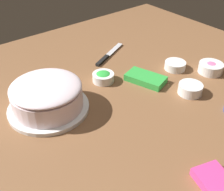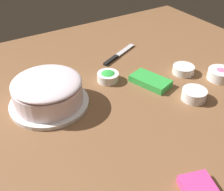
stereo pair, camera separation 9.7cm
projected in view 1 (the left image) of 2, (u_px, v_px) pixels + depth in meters
ground_plane at (144, 101)px, 1.01m from camera, size 1.54×1.54×0.00m
frosted_cake at (47, 97)px, 0.94m from camera, size 0.27×0.27×0.11m
spreading_knife at (107, 56)px, 1.27m from camera, size 0.12×0.22×0.01m
sprinkle_bowl_yellow at (190, 89)px, 1.03m from camera, size 0.09×0.09×0.04m
sprinkle_bowl_pink at (211, 67)px, 1.15m from camera, size 0.10×0.10×0.04m
sprinkle_bowl_green at (103, 77)px, 1.10m from camera, size 0.08×0.08×0.04m
sprinkle_bowl_orange at (175, 65)px, 1.18m from camera, size 0.09×0.09×0.03m
candy_box_lower at (220, 188)px, 0.70m from camera, size 0.16×0.12×0.02m
candy_box_upper at (146, 79)px, 1.10m from camera, size 0.17×0.12×0.03m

